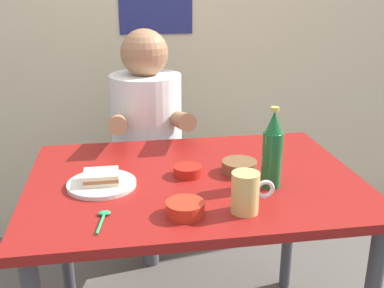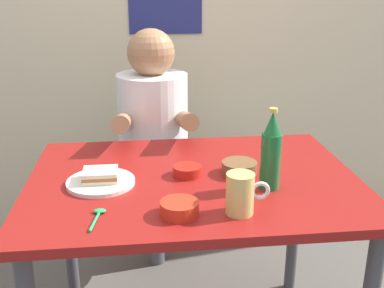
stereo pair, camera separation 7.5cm
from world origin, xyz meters
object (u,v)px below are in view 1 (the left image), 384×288
stool (149,201)px  beer_mug (246,192)px  sambal_bowl_red (188,170)px  beer_bottle (272,151)px  dining_table (194,202)px  person_seated (147,120)px  sandwich (101,177)px  plate_orange (102,184)px

stool → beer_mug: (0.22, -0.90, 0.45)m
sambal_bowl_red → beer_mug: bearing=-66.6°
beer_bottle → sambal_bowl_red: beer_bottle is taller
dining_table → person_seated: 0.64m
sandwich → person_seated: bearing=73.6°
beer_mug → person_seated: bearing=103.9°
sandwich → sambal_bowl_red: (0.29, 0.04, -0.01)m
stool → dining_table: bearing=-79.6°
person_seated → sandwich: person_seated is taller
stool → beer_bottle: (0.34, -0.74, 0.51)m
dining_table → sambal_bowl_red: bearing=140.7°
sambal_bowl_red → person_seated: bearing=99.0°
plate_orange → sambal_bowl_red: sambal_bowl_red is taller
beer_mug → beer_bottle: size_ratio=0.48×
beer_mug → sambal_bowl_red: beer_mug is taller
stool → beer_bottle: beer_bottle is taller
dining_table → sambal_bowl_red: size_ratio=11.46×
dining_table → person_seated: (-0.12, 0.62, 0.12)m
stool → beer_bottle: 0.96m
beer_bottle → person_seated: bearing=115.3°
person_seated → beer_mug: size_ratio=5.71×
dining_table → beer_mug: beer_mug is taller
sambal_bowl_red → plate_orange: bearing=-171.9°
beer_mug → beer_bottle: (0.13, 0.16, 0.06)m
beer_mug → beer_bottle: bearing=50.9°
dining_table → sandwich: bearing=-175.5°
dining_table → stool: bearing=100.4°
dining_table → sambal_bowl_red: 0.12m
dining_table → person_seated: person_seated is taller
stool → sambal_bowl_red: sambal_bowl_red is taller
beer_mug → plate_orange: bearing=149.3°
plate_orange → sandwich: size_ratio=2.00×
person_seated → dining_table: bearing=-79.4°
plate_orange → beer_mug: beer_mug is taller
dining_table → beer_bottle: (0.23, -0.11, 0.21)m
beer_mug → sambal_bowl_red: 0.31m
stool → beer_bottle: size_ratio=1.72×
dining_table → plate_orange: 0.32m
sandwich → beer_mug: 0.48m
dining_table → stool: dining_table is taller
stool → beer_mug: beer_mug is taller
plate_orange → beer_mug: 0.48m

